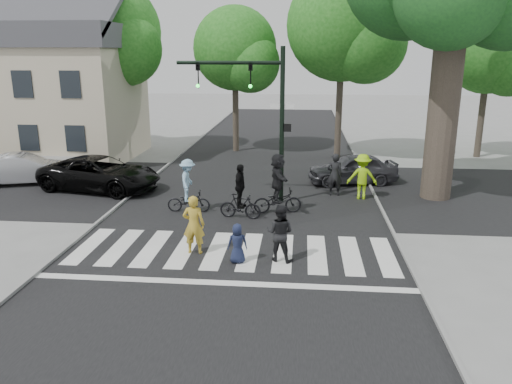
% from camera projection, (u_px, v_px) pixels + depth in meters
% --- Properties ---
extents(ground, '(120.00, 120.00, 0.00)m').
position_uv_depth(ground, '(229.00, 264.00, 14.07)').
color(ground, gray).
rests_on(ground, ground).
extents(road_stem, '(10.00, 70.00, 0.01)m').
position_uv_depth(road_stem, '(248.00, 210.00, 18.86)').
color(road_stem, black).
rests_on(road_stem, ground).
extents(road_cross, '(70.00, 10.00, 0.01)m').
position_uv_depth(road_cross, '(255.00, 190.00, 21.74)').
color(road_cross, black).
rests_on(road_cross, ground).
extents(curb_left, '(0.10, 70.00, 0.10)m').
position_uv_depth(curb_left, '(118.00, 206.00, 19.30)').
color(curb_left, gray).
rests_on(curb_left, ground).
extents(curb_right, '(0.10, 70.00, 0.10)m').
position_uv_depth(curb_right, '(384.00, 213.00, 18.40)').
color(curb_right, gray).
rests_on(curb_right, ground).
extents(crosswalk, '(10.00, 3.85, 0.01)m').
position_uv_depth(crosswalk, '(232.00, 255.00, 14.70)').
color(crosswalk, silver).
rests_on(crosswalk, ground).
extents(traffic_signal, '(4.45, 0.29, 6.00)m').
position_uv_depth(traffic_signal, '(260.00, 103.00, 18.93)').
color(traffic_signal, black).
rests_on(traffic_signal, ground).
extents(bg_tree_0, '(5.46, 5.20, 8.97)m').
position_uv_depth(bg_tree_0, '(33.00, 46.00, 28.98)').
color(bg_tree_0, brown).
rests_on(bg_tree_0, ground).
extents(bg_tree_1, '(6.09, 5.80, 9.80)m').
position_uv_depth(bg_tree_1, '(113.00, 36.00, 27.89)').
color(bg_tree_1, brown).
rests_on(bg_tree_1, ground).
extents(bg_tree_2, '(5.04, 4.80, 8.40)m').
position_uv_depth(bg_tree_2, '(239.00, 52.00, 28.60)').
color(bg_tree_2, brown).
rests_on(bg_tree_2, ground).
extents(bg_tree_3, '(6.30, 6.00, 10.20)m').
position_uv_depth(bg_tree_3, '(349.00, 30.00, 26.46)').
color(bg_tree_3, brown).
rests_on(bg_tree_3, ground).
extents(bg_tree_4, '(4.83, 4.60, 8.15)m').
position_uv_depth(bg_tree_4, '(494.00, 55.00, 26.92)').
color(bg_tree_4, brown).
rests_on(bg_tree_4, ground).
extents(house, '(8.40, 8.10, 8.82)m').
position_uv_depth(house, '(58.00, 90.00, 27.47)').
color(house, '#BFB197').
rests_on(house, ground).
extents(pedestrian_woman, '(0.65, 0.43, 1.78)m').
position_uv_depth(pedestrian_woman, '(194.00, 225.00, 14.63)').
color(pedestrian_woman, gold).
rests_on(pedestrian_woman, ground).
extents(pedestrian_child, '(0.62, 0.47, 1.16)m').
position_uv_depth(pedestrian_child, '(237.00, 243.00, 14.04)').
color(pedestrian_child, '#1A213E').
rests_on(pedestrian_child, ground).
extents(pedestrian_adult, '(0.95, 0.83, 1.68)m').
position_uv_depth(pedestrian_adult, '(280.00, 233.00, 14.12)').
color(pedestrian_adult, black).
rests_on(pedestrian_adult, ground).
extents(cyclist_left, '(1.61, 1.06, 2.01)m').
position_uv_depth(cyclist_left, '(188.00, 189.00, 18.49)').
color(cyclist_left, black).
rests_on(cyclist_left, ground).
extents(cyclist_mid, '(1.57, 0.97, 1.99)m').
position_uv_depth(cyclist_mid, '(240.00, 197.00, 17.77)').
color(cyclist_mid, black).
rests_on(cyclist_mid, ground).
extents(cyclist_right, '(1.86, 1.72, 2.25)m').
position_uv_depth(cyclist_right, '(278.00, 187.00, 18.33)').
color(cyclist_right, black).
rests_on(cyclist_right, ground).
extents(car_suv, '(5.63, 3.47, 1.45)m').
position_uv_depth(car_suv, '(100.00, 174.00, 21.53)').
color(car_suv, black).
rests_on(car_suv, ground).
extents(car_silver, '(4.39, 2.68, 1.37)m').
position_uv_depth(car_silver, '(24.00, 169.00, 22.56)').
color(car_silver, '#B6B7BC').
rests_on(car_silver, ground).
extents(car_grey, '(4.26, 2.38, 1.37)m').
position_uv_depth(car_grey, '(352.00, 169.00, 22.62)').
color(car_grey, '#3A3A3F').
rests_on(car_grey, ground).
extents(bystander_hivis, '(1.23, 0.75, 1.85)m').
position_uv_depth(bystander_hivis, '(362.00, 177.00, 20.14)').
color(bystander_hivis, '#96D410').
rests_on(bystander_hivis, ground).
extents(bystander_dark, '(0.66, 0.44, 1.78)m').
position_uv_depth(bystander_dark, '(335.00, 175.00, 20.64)').
color(bystander_dark, black).
rests_on(bystander_dark, ground).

